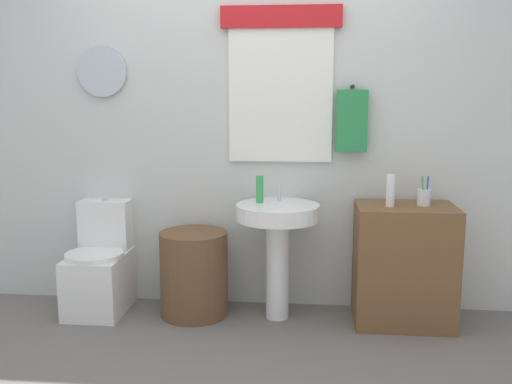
# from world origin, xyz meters

# --- Properties ---
(ground_plane) EXTENTS (8.00, 8.00, 0.00)m
(ground_plane) POSITION_xyz_m (0.00, 0.00, 0.00)
(ground_plane) COLOR slate
(back_wall) EXTENTS (4.40, 0.18, 2.60)m
(back_wall) POSITION_xyz_m (0.00, 1.15, 1.31)
(back_wall) COLOR silver
(back_wall) RESTS_ON ground_plane
(toilet) EXTENTS (0.38, 0.51, 0.75)m
(toilet) POSITION_xyz_m (-0.98, 0.88, 0.28)
(toilet) COLOR white
(toilet) RESTS_ON ground_plane
(laundry_hamper) EXTENTS (0.44, 0.44, 0.56)m
(laundry_hamper) POSITION_xyz_m (-0.33, 0.85, 0.28)
(laundry_hamper) COLOR brown
(laundry_hamper) RESTS_ON ground_plane
(pedestal_sink) EXTENTS (0.53, 0.53, 0.75)m
(pedestal_sink) POSITION_xyz_m (0.21, 0.85, 0.58)
(pedestal_sink) COLOR white
(pedestal_sink) RESTS_ON ground_plane
(faucet) EXTENTS (0.03, 0.03, 0.10)m
(faucet) POSITION_xyz_m (0.21, 0.97, 0.80)
(faucet) COLOR silver
(faucet) RESTS_ON pedestal_sink
(wooden_cabinet) EXTENTS (0.61, 0.44, 0.76)m
(wooden_cabinet) POSITION_xyz_m (1.02, 0.85, 0.38)
(wooden_cabinet) COLOR brown
(wooden_cabinet) RESTS_ON ground_plane
(soap_bottle) EXTENTS (0.05, 0.05, 0.18)m
(soap_bottle) POSITION_xyz_m (0.09, 0.90, 0.84)
(soap_bottle) COLOR green
(soap_bottle) RESTS_ON pedestal_sink
(lotion_bottle) EXTENTS (0.05, 0.05, 0.20)m
(lotion_bottle) POSITION_xyz_m (0.91, 0.81, 0.86)
(lotion_bottle) COLOR white
(lotion_bottle) RESTS_ON wooden_cabinet
(toothbrush_cup) EXTENTS (0.08, 0.08, 0.19)m
(toothbrush_cup) POSITION_xyz_m (1.12, 0.87, 0.81)
(toothbrush_cup) COLOR silver
(toothbrush_cup) RESTS_ON wooden_cabinet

